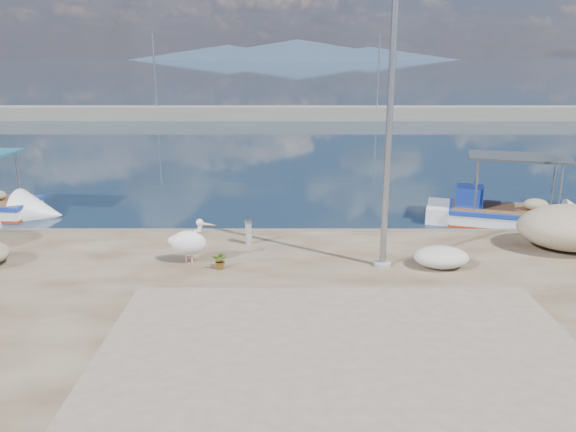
# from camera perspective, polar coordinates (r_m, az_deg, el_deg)

# --- Properties ---
(ground) EXTENTS (1400.00, 1400.00, 0.00)m
(ground) POSITION_cam_1_polar(r_m,az_deg,el_deg) (12.98, -0.04, -10.22)
(ground) COLOR #162635
(ground) RESTS_ON ground
(quay_patch) EXTENTS (9.00, 7.00, 0.01)m
(quay_patch) POSITION_cam_1_polar(r_m,az_deg,el_deg) (10.15, 5.78, -15.15)
(quay_patch) COLOR gray
(quay_patch) RESTS_ON quay
(breakwater) EXTENTS (120.00, 2.20, 7.50)m
(breakwater) POSITION_cam_1_polar(r_m,az_deg,el_deg) (51.89, 0.08, 10.41)
(breakwater) COLOR gray
(breakwater) RESTS_ON ground
(mountains) EXTENTS (370.00, 280.00, 22.00)m
(mountains) POSITION_cam_1_polar(r_m,az_deg,el_deg) (661.66, 0.52, 16.44)
(mountains) COLOR #28384C
(mountains) RESTS_ON ground
(boat_right) EXTENTS (6.23, 3.56, 2.85)m
(boat_right) POSITION_cam_1_polar(r_m,az_deg,el_deg) (21.16, 21.61, -0.21)
(boat_right) COLOR white
(boat_right) RESTS_ON ground
(pelican) EXTENTS (1.25, 0.67, 1.20)m
(pelican) POSITION_cam_1_polar(r_m,az_deg,el_deg) (14.80, -10.03, -2.62)
(pelican) COLOR tan
(pelican) RESTS_ON quay
(lamp_post) EXTENTS (0.44, 0.96, 7.00)m
(lamp_post) POSITION_cam_1_polar(r_m,az_deg,el_deg) (13.94, 10.17, 7.78)
(lamp_post) COLOR gray
(lamp_post) RESTS_ON quay
(bollard_near) EXTENTS (0.23, 0.23, 0.71)m
(bollard_near) POSITION_cam_1_polar(r_m,az_deg,el_deg) (16.09, -4.04, -1.55)
(bollard_near) COLOR gray
(bollard_near) RESTS_ON quay
(potted_plant) EXTENTS (0.45, 0.40, 0.45)m
(potted_plant) POSITION_cam_1_polar(r_m,az_deg,el_deg) (14.38, -6.86, -4.49)
(potted_plant) COLOR #33722D
(potted_plant) RESTS_ON quay
(net_pile_d) EXTENTS (1.41, 1.06, 0.53)m
(net_pile_d) POSITION_cam_1_polar(r_m,az_deg,el_deg) (14.91, 15.29, -4.05)
(net_pile_d) COLOR beige
(net_pile_d) RESTS_ON quay
(net_pile_c) EXTENTS (3.15, 2.25, 1.24)m
(net_pile_c) POSITION_cam_1_polar(r_m,az_deg,el_deg) (17.53, 27.10, -1.05)
(net_pile_c) COLOR #C1AF8F
(net_pile_c) RESTS_ON quay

